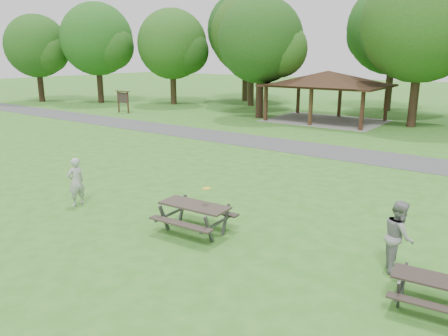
# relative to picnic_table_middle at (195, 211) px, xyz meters

# --- Properties ---
(ground) EXTENTS (160.00, 160.00, 0.00)m
(ground) POSITION_rel_picnic_table_middle_xyz_m (-1.72, -1.58, -0.65)
(ground) COLOR #337421
(ground) RESTS_ON ground
(asphalt_path) EXTENTS (120.00, 3.20, 0.02)m
(asphalt_path) POSITION_rel_picnic_table_middle_xyz_m (-1.72, 12.42, -0.64)
(asphalt_path) COLOR #464649
(asphalt_path) RESTS_ON ground
(pavilion) EXTENTS (8.60, 7.01, 3.76)m
(pavilion) POSITION_rel_picnic_table_middle_xyz_m (-5.72, 22.42, 2.41)
(pavilion) COLOR #351F13
(pavilion) RESTS_ON ground
(notice_board) EXTENTS (1.60, 0.30, 1.88)m
(notice_board) POSITION_rel_picnic_table_middle_xyz_m (-21.72, 16.42, 0.66)
(notice_board) COLOR #381D14
(notice_board) RESTS_ON ground
(tree_row_a) EXTENTS (7.56, 7.20, 9.97)m
(tree_row_a) POSITION_rel_picnic_table_middle_xyz_m (-29.63, 20.44, 5.50)
(tree_row_a) COLOR black
(tree_row_a) RESTS_ON ground
(tree_row_b) EXTENTS (7.14, 6.80, 9.28)m
(tree_row_b) POSITION_rel_picnic_table_middle_xyz_m (-22.64, 23.94, 5.01)
(tree_row_b) COLOR #312015
(tree_row_b) RESTS_ON ground
(tree_row_c) EXTENTS (8.19, 7.80, 10.67)m
(tree_row_c) POSITION_rel_picnic_table_middle_xyz_m (-15.63, 27.44, 5.89)
(tree_row_c) COLOR black
(tree_row_c) RESTS_ON ground
(tree_row_d) EXTENTS (6.93, 6.60, 9.27)m
(tree_row_d) POSITION_rel_picnic_table_middle_xyz_m (-10.64, 20.94, 5.12)
(tree_row_d) COLOR black
(tree_row_d) RESTS_ON ground
(tree_row_e) EXTENTS (8.40, 8.00, 11.02)m
(tree_row_e) POSITION_rel_picnic_table_middle_xyz_m (0.38, 23.44, 6.13)
(tree_row_e) COLOR #311F16
(tree_row_e) RESTS_ON ground
(tree_deep_a) EXTENTS (8.40, 8.00, 11.38)m
(tree_deep_a) POSITION_rel_picnic_table_middle_xyz_m (-18.62, 30.94, 6.48)
(tree_deep_a) COLOR #322316
(tree_deep_a) RESTS_ON ground
(tree_deep_b) EXTENTS (8.40, 8.00, 11.13)m
(tree_deep_b) POSITION_rel_picnic_table_middle_xyz_m (-3.62, 31.44, 6.24)
(tree_deep_b) COLOR #301F15
(tree_deep_b) RESTS_ON ground
(tree_flank_left) EXTENTS (6.72, 6.40, 8.93)m
(tree_flank_left) POSITION_rel_picnic_table_middle_xyz_m (-35.64, 17.44, 4.87)
(tree_flank_left) COLOR black
(tree_flank_left) RESTS_ON ground
(picnic_table_middle) EXTENTS (2.13, 1.76, 0.88)m
(picnic_table_middle) POSITION_rel_picnic_table_middle_xyz_m (0.00, 0.00, 0.00)
(picnic_table_middle) COLOR #322A24
(picnic_table_middle) RESTS_ON ground
(picnic_table_far) EXTENTS (1.80, 1.50, 0.73)m
(picnic_table_far) POSITION_rel_picnic_table_middle_xyz_m (6.44, -0.22, -0.11)
(picnic_table_far) COLOR black
(picnic_table_far) RESTS_ON ground
(frisbee_in_flight) EXTENTS (0.24, 0.24, 0.02)m
(frisbee_in_flight) POSITION_rel_picnic_table_middle_xyz_m (0.24, 0.26, 0.66)
(frisbee_in_flight) COLOR yellow
(frisbee_in_flight) RESTS_ON ground
(frisbee_thrower) EXTENTS (0.44, 0.63, 1.66)m
(frisbee_thrower) POSITION_rel_picnic_table_middle_xyz_m (-4.72, -0.56, 0.18)
(frisbee_thrower) COLOR #B0B0B3
(frisbee_thrower) RESTS_ON ground
(frisbee_catcher) EXTENTS (0.94, 1.04, 1.73)m
(frisbee_catcher) POSITION_rel_picnic_table_middle_xyz_m (5.32, 1.10, 0.22)
(frisbee_catcher) COLOR gray
(frisbee_catcher) RESTS_ON ground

